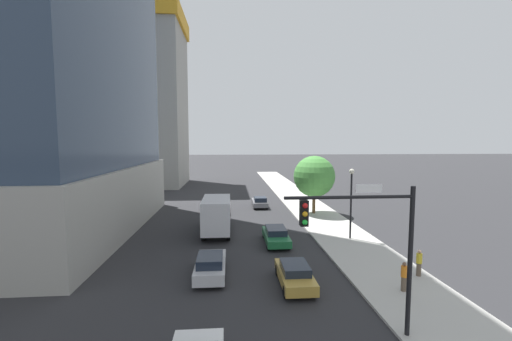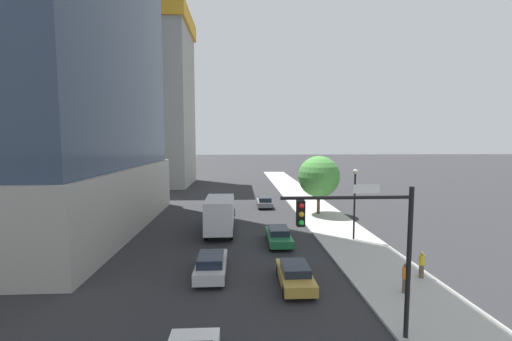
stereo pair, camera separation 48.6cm
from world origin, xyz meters
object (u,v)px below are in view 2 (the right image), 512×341
(street_lamp, at_px, (355,194))
(street_tree, at_px, (319,177))
(construction_building, at_px, (150,93))
(pedestrian_orange_shirt, at_px, (405,278))
(car_black, at_px, (225,206))
(pedestrian_yellow_shirt, at_px, (422,264))
(traffic_light_pole, at_px, (365,234))
(car_gray, at_px, (265,202))
(car_green, at_px, (278,235))
(car_silver, at_px, (211,265))
(box_truck, at_px, (220,213))
(car_gold, at_px, (295,275))

(street_lamp, xyz_separation_m, street_tree, (-0.62, 9.94, 0.38))
(construction_building, distance_m, pedestrian_orange_shirt, 56.89)
(car_black, bearing_deg, pedestrian_yellow_shirt, -56.77)
(street_tree, bearing_deg, construction_building, 133.25)
(street_lamp, height_order, car_black, street_lamp)
(traffic_light_pole, relative_size, street_lamp, 1.09)
(car_black, distance_m, car_gray, 5.74)
(street_tree, distance_m, car_green, 12.50)
(car_silver, distance_m, box_truck, 9.85)
(street_lamp, relative_size, pedestrian_orange_shirt, 3.63)
(car_gold, bearing_deg, street_tree, 72.23)
(car_gray, distance_m, car_green, 14.95)
(traffic_light_pole, relative_size, pedestrian_yellow_shirt, 4.01)
(pedestrian_orange_shirt, bearing_deg, pedestrian_yellow_shirt, 43.23)
(street_lamp, distance_m, pedestrian_orange_shirt, 10.35)
(construction_building, relative_size, car_silver, 8.70)
(pedestrian_orange_shirt, bearing_deg, street_lamp, 86.27)
(traffic_light_pole, xyz_separation_m, car_silver, (-6.94, 7.08, -3.91))
(street_tree, height_order, car_gray, street_tree)
(street_lamp, height_order, car_silver, street_lamp)
(street_tree, bearing_deg, street_lamp, -86.43)
(car_silver, xyz_separation_m, pedestrian_yellow_shirt, (12.89, -1.19, 0.23))
(car_gold, bearing_deg, car_black, 103.97)
(construction_building, distance_m, street_lamp, 48.31)
(street_lamp, distance_m, car_green, 7.34)
(street_lamp, bearing_deg, car_green, -176.21)
(car_silver, relative_size, car_gold, 1.04)
(car_silver, bearing_deg, car_black, 90.00)
(construction_building, height_order, car_gold, construction_building)
(pedestrian_orange_shirt, bearing_deg, car_gold, 166.18)
(street_tree, relative_size, car_gold, 1.55)
(street_lamp, xyz_separation_m, car_black, (-11.51, 11.72, -3.33))
(construction_building, relative_size, car_green, 8.31)
(car_black, relative_size, box_truck, 0.56)
(traffic_light_pole, height_order, pedestrian_yellow_shirt, traffic_light_pole)
(car_green, bearing_deg, street_tree, 60.43)
(street_tree, bearing_deg, car_black, 170.72)
(car_green, xyz_separation_m, car_gold, (0.00, -7.99, 0.00))
(car_green, distance_m, car_gold, 7.99)
(car_gray, distance_m, car_silver, 21.87)
(street_tree, xyz_separation_m, car_green, (-5.88, -10.37, -3.74))
(car_gold, bearing_deg, pedestrian_orange_shirt, -13.82)
(street_lamp, relative_size, pedestrian_yellow_shirt, 3.66)
(car_gold, bearing_deg, pedestrian_yellow_shirt, 3.33)
(construction_building, height_order, street_lamp, construction_building)
(car_gray, relative_size, pedestrian_yellow_shirt, 2.51)
(traffic_light_pole, height_order, box_truck, traffic_light_pole)
(car_silver, relative_size, pedestrian_orange_shirt, 2.72)
(traffic_light_pole, relative_size, car_silver, 1.46)
(traffic_light_pole, bearing_deg, car_gray, 93.89)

